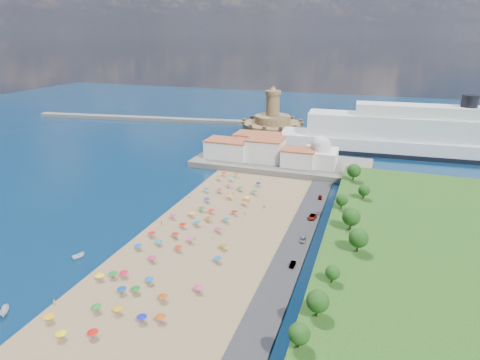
% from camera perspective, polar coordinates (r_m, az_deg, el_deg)
% --- Properties ---
extents(ground, '(700.00, 700.00, 0.00)m').
position_cam_1_polar(ground, '(147.84, -4.67, -5.90)').
color(ground, '#071938').
rests_on(ground, ground).
extents(terrace, '(90.00, 36.00, 3.00)m').
position_cam_1_polar(terrace, '(209.03, 5.88, 2.42)').
color(terrace, '#59544C').
rests_on(terrace, ground).
extents(jetty, '(18.00, 70.00, 2.40)m').
position_cam_1_polar(jetty, '(246.98, 2.81, 5.20)').
color(jetty, '#59544C').
rests_on(jetty, ground).
extents(breakwater, '(199.03, 34.77, 2.60)m').
position_cam_1_polar(breakwater, '(326.04, -11.78, 8.50)').
color(breakwater, '#59544C').
rests_on(breakwater, ground).
extents(waterfront_buildings, '(57.00, 29.00, 11.00)m').
position_cam_1_polar(waterfront_buildings, '(210.98, 2.53, 4.48)').
color(waterfront_buildings, silver).
rests_on(waterfront_buildings, terrace).
extents(domed_building, '(16.00, 16.00, 15.00)m').
position_cam_1_polar(domed_building, '(201.61, 11.36, 3.68)').
color(domed_building, silver).
rests_on(domed_building, terrace).
extents(fortress, '(40.00, 40.00, 32.40)m').
position_cam_1_polar(fortress, '(273.83, 4.63, 7.83)').
color(fortress, olive).
rests_on(fortress, ground).
extents(cruise_ship, '(158.20, 32.92, 34.33)m').
position_cam_1_polar(cruise_ship, '(245.95, 24.39, 5.52)').
color(cruise_ship, black).
rests_on(cruise_ship, ground).
extents(beach_parasols, '(30.87, 116.72, 2.20)m').
position_cam_1_polar(beach_parasols, '(138.77, -7.04, -6.83)').
color(beach_parasols, gray).
rests_on(beach_parasols, beach).
extents(beachgoers, '(34.89, 96.46, 1.87)m').
position_cam_1_polar(beachgoers, '(153.87, -4.05, -4.34)').
color(beachgoers, tan).
rests_on(beachgoers, beach).
extents(moored_boats, '(4.11, 31.78, 1.75)m').
position_cam_1_polar(moored_boats, '(124.22, -26.57, -13.20)').
color(moored_boats, white).
rests_on(moored_boats, ground).
extents(parked_cars, '(3.04, 57.72, 1.45)m').
position_cam_1_polar(parked_cars, '(144.79, 9.83, -6.13)').
color(parked_cars, gray).
rests_on(parked_cars, promenade).
extents(hillside_trees, '(13.45, 107.71, 7.45)m').
position_cam_1_polar(hillside_trees, '(130.01, 14.96, -5.48)').
color(hillside_trees, '#382314').
rests_on(hillside_trees, hillside).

